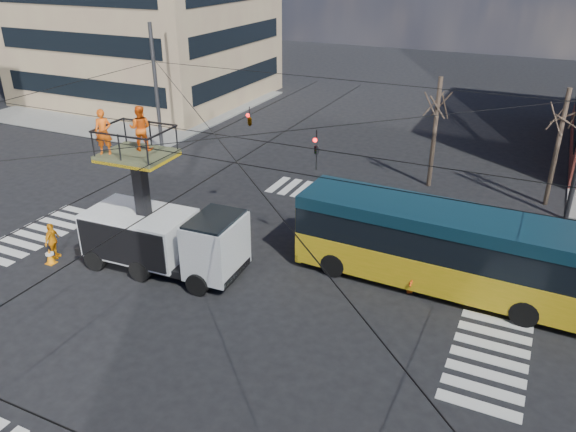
# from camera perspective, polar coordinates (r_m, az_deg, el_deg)

# --- Properties ---
(ground) EXTENTS (120.00, 120.00, 0.00)m
(ground) POSITION_cam_1_polar(r_m,az_deg,el_deg) (22.39, -6.35, -6.70)
(ground) COLOR black
(ground) RESTS_ON ground
(sidewalk_nw) EXTENTS (18.00, 18.00, 0.12)m
(sidewalk_nw) POSITION_cam_1_polar(r_m,az_deg,el_deg) (49.84, -14.78, 10.91)
(sidewalk_nw) COLOR slate
(sidewalk_nw) RESTS_ON ground
(crosswalks) EXTENTS (22.40, 22.40, 0.02)m
(crosswalks) POSITION_cam_1_polar(r_m,az_deg,el_deg) (22.38, -6.35, -6.68)
(crosswalks) COLOR silver
(crosswalks) RESTS_ON ground
(overhead_network) EXTENTS (24.24, 24.24, 8.00)m
(overhead_network) POSITION_cam_1_polar(r_m,az_deg,el_deg) (20.80, -6.50, 3.94)
(overhead_network) COLOR #2D2D30
(overhead_network) RESTS_ON ground
(tree_a) EXTENTS (2.00, 2.00, 6.00)m
(tree_a) POSITION_cam_1_polar(r_m,az_deg,el_deg) (30.81, 14.99, 11.02)
(tree_a) COLOR #382B21
(tree_a) RESTS_ON ground
(tree_b) EXTENTS (2.00, 2.00, 6.00)m
(tree_b) POSITION_cam_1_polar(r_m,az_deg,el_deg) (30.37, 26.22, 9.08)
(tree_b) COLOR #382B21
(tree_b) RESTS_ON ground
(utility_truck) EXTENTS (7.10, 2.92, 6.62)m
(utility_truck) POSITION_cam_1_polar(r_m,az_deg,el_deg) (22.71, -12.69, -0.60)
(utility_truck) COLOR black
(utility_truck) RESTS_ON ground
(city_bus) EXTENTS (11.16, 3.02, 3.20)m
(city_bus) POSITION_cam_1_polar(r_m,az_deg,el_deg) (21.96, 15.22, -3.00)
(city_bus) COLOR gold
(city_bus) RESTS_ON ground
(traffic_cone) EXTENTS (0.36, 0.36, 0.69)m
(traffic_cone) POSITION_cam_1_polar(r_m,az_deg,el_deg) (25.36, -23.03, -3.76)
(traffic_cone) COLOR orange
(traffic_cone) RESTS_ON ground
(worker_ground) EXTENTS (0.59, 1.00, 1.59)m
(worker_ground) POSITION_cam_1_polar(r_m,az_deg,el_deg) (25.56, -22.83, -2.35)
(worker_ground) COLOR orange
(worker_ground) RESTS_ON ground
(flagger) EXTENTS (0.91, 1.21, 1.65)m
(flagger) POSITION_cam_1_polar(r_m,az_deg,el_deg) (21.76, 12.37, -5.67)
(flagger) COLOR #FF5110
(flagger) RESTS_ON ground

